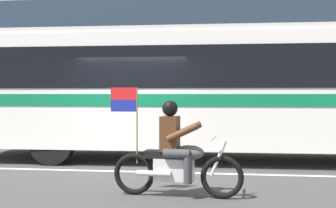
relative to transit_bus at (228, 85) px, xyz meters
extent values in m
plane|color=#3D3D3F|center=(-2.18, -1.19, -1.88)|extent=(60.00, 60.00, 0.00)
cube|color=gray|center=(-2.18, 3.91, -1.81)|extent=(28.00, 3.80, 0.15)
cube|color=silver|center=(-2.18, -1.79, -1.88)|extent=(26.60, 0.14, 0.01)
cube|color=#233347|center=(-2.18, 5.77, 2.88)|extent=(25.76, 0.10, 1.40)
cube|color=white|center=(0.00, 0.01, -0.15)|extent=(13.26, 2.78, 2.70)
cube|color=black|center=(0.00, 0.01, 0.40)|extent=(12.20, 2.80, 0.96)
cube|color=#0F7247|center=(0.00, 0.01, -0.35)|extent=(12.99, 2.80, 0.28)
cube|color=silver|center=(0.00, 0.01, 1.26)|extent=(12.99, 2.64, 0.16)
cylinder|color=black|center=(-4.10, -1.17, -1.36)|extent=(1.04, 0.30, 1.04)
torus|color=black|center=(-0.12, -3.95, -1.54)|extent=(0.69, 0.14, 0.69)
torus|color=black|center=(-1.57, -3.84, -1.54)|extent=(0.69, 0.14, 0.69)
cube|color=silver|center=(-0.90, -3.89, -1.44)|extent=(0.66, 0.32, 0.36)
ellipsoid|color=#59565B|center=(-0.65, -3.91, -1.16)|extent=(0.50, 0.31, 0.24)
cube|color=black|center=(-1.10, -3.88, -1.20)|extent=(0.58, 0.30, 0.12)
cylinder|color=silver|center=(-0.18, -3.94, -1.24)|extent=(0.28, 0.08, 0.58)
cylinder|color=silver|center=(-0.26, -3.94, -0.92)|extent=(0.09, 0.64, 0.04)
cylinder|color=silver|center=(-1.21, -4.03, -1.49)|extent=(0.56, 0.13, 0.09)
cube|color=#4C2D19|center=(-0.97, -3.89, -0.86)|extent=(0.30, 0.38, 0.56)
sphere|color=black|center=(-0.97, -3.89, -0.45)|extent=(0.26, 0.26, 0.26)
cylinder|color=#38383D|center=(-0.81, -3.72, -1.16)|extent=(0.43, 0.18, 0.15)
cylinder|color=#38383D|center=(-0.63, -3.73, -1.40)|extent=(0.13, 0.13, 0.46)
cylinder|color=#38383D|center=(-0.84, -4.08, -1.16)|extent=(0.43, 0.18, 0.15)
cylinder|color=#38383D|center=(-0.66, -4.09, -1.40)|extent=(0.13, 0.13, 0.46)
cylinder|color=#4C2D19|center=(-0.71, -3.70, -0.82)|extent=(0.52, 0.15, 0.32)
cylinder|color=#4C2D19|center=(-0.74, -4.10, -0.82)|extent=(0.52, 0.15, 0.32)
cylinder|color=olive|center=(-1.52, -3.85, -0.73)|extent=(0.02, 0.02, 1.25)
cube|color=red|center=(-1.75, -3.83, -0.21)|extent=(0.44, 0.05, 0.20)
cube|color=navy|center=(-1.75, -3.83, -0.41)|extent=(0.44, 0.05, 0.20)
cylinder|color=#4C8C3F|center=(-6.56, 2.42, -1.44)|extent=(0.22, 0.22, 0.58)
sphere|color=#4C8C3F|center=(-6.56, 2.42, -1.08)|extent=(0.20, 0.20, 0.20)
cylinder|color=#4C8C3F|center=(-6.56, 2.28, -1.42)|extent=(0.09, 0.10, 0.09)
camera|label=1|loc=(-0.09, -10.79, -0.22)|focal=45.96mm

